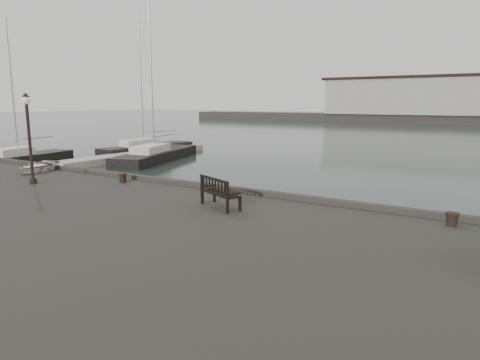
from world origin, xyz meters
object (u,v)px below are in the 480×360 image
(yacht_c, at_px, (157,158))
(yacht_a, at_px, (23,162))
(lamp_post, at_px, (28,126))
(yacht_b, at_px, (148,151))
(bollard_left, at_px, (123,178))
(dinghy, at_px, (37,166))
(bench, at_px, (220,198))
(bollard_right, at_px, (452,219))

(yacht_c, bearing_deg, yacht_a, -149.99)
(lamp_post, height_order, yacht_b, yacht_b)
(bollard_left, height_order, yacht_c, yacht_c)
(bollard_left, xyz_separation_m, dinghy, (-5.59, -0.16, 0.09))
(bollard_left, bearing_deg, yacht_b, 131.69)
(bench, xyz_separation_m, yacht_a, (-24.31, 8.28, -1.61))
(yacht_a, bearing_deg, lamp_post, -39.15)
(dinghy, distance_m, yacht_c, 15.68)
(bollard_left, height_order, bollard_right, bollard_left)
(bollard_right, relative_size, yacht_b, 0.03)
(bollard_left, bearing_deg, yacht_c, 128.61)
(bench, xyz_separation_m, yacht_b, (-21.55, 19.07, -1.61))
(bench, bearing_deg, yacht_c, 160.87)
(bollard_left, relative_size, dinghy, 0.14)
(bench, bearing_deg, yacht_b, 161.70)
(bollard_left, distance_m, bollard_right, 12.20)
(bollard_right, bearing_deg, bollard_left, -178.93)
(dinghy, bearing_deg, lamp_post, -60.63)
(bollard_right, bearing_deg, lamp_post, -171.24)
(lamp_post, bearing_deg, yacht_c, 117.44)
(bench, relative_size, dinghy, 0.63)
(bollard_left, relative_size, lamp_post, 0.10)
(yacht_c, bearing_deg, yacht_b, 125.75)
(bollard_left, xyz_separation_m, yacht_b, (-15.75, 17.69, -1.50))
(bench, height_order, lamp_post, lamp_post)
(bench, bearing_deg, bollard_right, 37.30)
(yacht_a, bearing_deg, bollard_right, -21.43)
(lamp_post, bearing_deg, bollard_left, 35.85)
(bollard_right, distance_m, yacht_a, 31.47)
(dinghy, height_order, yacht_c, yacht_c)
(bollard_right, relative_size, lamp_post, 0.10)
(yacht_a, height_order, yacht_c, yacht_c)
(bench, height_order, dinghy, bench)
(bench, bearing_deg, lamp_post, -152.07)
(bench, relative_size, bollard_left, 4.57)
(bench, distance_m, yacht_b, 28.82)
(bollard_right, distance_m, dinghy, 17.80)
(dinghy, bearing_deg, bench, -30.91)
(yacht_b, bearing_deg, bollard_left, -43.21)
(bollard_right, relative_size, yacht_a, 0.03)
(yacht_c, bearing_deg, bollard_left, -67.65)
(yacht_b, bearing_deg, dinghy, -55.24)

